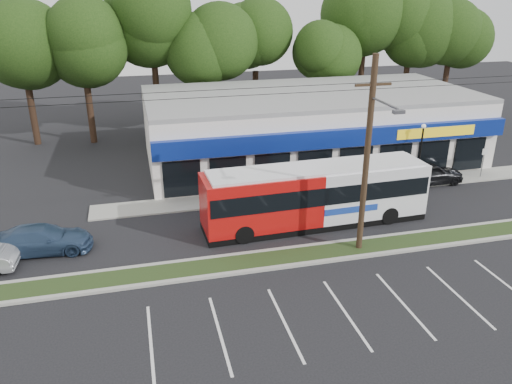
{
  "coord_description": "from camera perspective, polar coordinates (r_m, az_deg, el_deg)",
  "views": [
    {
      "loc": [
        -7.83,
        -20.05,
        12.79
      ],
      "look_at": [
        -1.56,
        5.0,
        2.11
      ],
      "focal_mm": 35.0,
      "sensor_mm": 36.0,
      "label": 1
    }
  ],
  "objects": [
    {
      "name": "tree_line",
      "position": [
        47.75,
        0.36,
        17.22
      ],
      "size": [
        46.76,
        6.76,
        11.83
      ],
      "color": "black",
      "rests_on": "ground"
    },
    {
      "name": "curb_north",
      "position": [
        26.51,
        4.96,
        -6.29
      ],
      "size": [
        40.0,
        0.25,
        0.14
      ],
      "primitive_type": "cube",
      "color": "#9E9E93",
      "rests_on": "ground"
    },
    {
      "name": "curb_south",
      "position": [
        25.12,
        6.21,
        -8.09
      ],
      "size": [
        40.0,
        0.25,
        0.14
      ],
      "primitive_type": "cube",
      "color": "#9E9E93",
      "rests_on": "ground"
    },
    {
      "name": "pedestrian_a",
      "position": [
        31.74,
        11.05,
        -0.06
      ],
      "size": [
        0.67,
        0.49,
        1.69
      ],
      "primitive_type": "imported",
      "rotation": [
        0.0,
        0.0,
        3.28
      ],
      "color": "beige",
      "rests_on": "ground"
    },
    {
      "name": "car_dark",
      "position": [
        36.66,
        19.26,
        2.05
      ],
      "size": [
        4.6,
        1.89,
        1.56
      ],
      "primitive_type": "imported",
      "rotation": [
        0.0,
        0.0,
        1.58
      ],
      "color": "black",
      "rests_on": "ground"
    },
    {
      "name": "metrobus",
      "position": [
        28.56,
        6.84,
        -0.21
      ],
      "size": [
        13.09,
        3.17,
        3.49
      ],
      "rotation": [
        0.0,
        0.0,
        0.03
      ],
      "color": "#B40F0D",
      "rests_on": "ground"
    },
    {
      "name": "grass_strip",
      "position": [
        25.82,
        5.57,
        -7.18
      ],
      "size": [
        40.0,
        1.6,
        0.12
      ],
      "primitive_type": "cube",
      "color": "#253315",
      "rests_on": "ground"
    },
    {
      "name": "utility_pole",
      "position": [
        24.66,
        12.33,
        4.54
      ],
      "size": [
        50.0,
        2.77,
        10.0
      ],
      "color": "black",
      "rests_on": "ground"
    },
    {
      "name": "ground",
      "position": [
        25.04,
        6.32,
        -8.39
      ],
      "size": [
        120.0,
        120.0,
        0.0
      ],
      "primitive_type": "plane",
      "color": "black",
      "rests_on": "ground"
    },
    {
      "name": "car_blue",
      "position": [
        28.06,
        -23.26,
        -4.98
      ],
      "size": [
        5.09,
        2.32,
        1.44
      ],
      "primitive_type": "imported",
      "rotation": [
        0.0,
        0.0,
        1.51
      ],
      "color": "navy",
      "rests_on": "ground"
    },
    {
      "name": "lamp_post",
      "position": [
        35.91,
        18.34,
        4.95
      ],
      "size": [
        0.3,
        0.3,
        4.25
      ],
      "color": "black",
      "rests_on": "ground"
    },
    {
      "name": "pedestrian_b",
      "position": [
        33.27,
        17.49,
        0.16
      ],
      "size": [
        0.9,
        0.84,
        1.49
      ],
      "primitive_type": "imported",
      "rotation": [
        0.0,
        0.0,
        2.65
      ],
      "color": "#BDB4AA",
      "rests_on": "ground"
    },
    {
      "name": "sign_post",
      "position": [
        38.9,
        24.6,
        3.61
      ],
      "size": [
        0.45,
        0.1,
        2.23
      ],
      "color": "#59595E",
      "rests_on": "ground"
    },
    {
      "name": "sidewalk",
      "position": [
        34.22,
        9.06,
        0.32
      ],
      "size": [
        32.0,
        2.2,
        0.1
      ],
      "primitive_type": "cube",
      "color": "#9E9E93",
      "rests_on": "ground"
    },
    {
      "name": "strip_mall",
      "position": [
        39.67,
        6.12,
        7.54
      ],
      "size": [
        25.0,
        12.55,
        5.3
      ],
      "color": "silver",
      "rests_on": "ground"
    }
  ]
}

